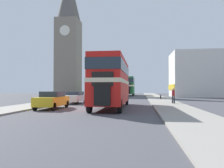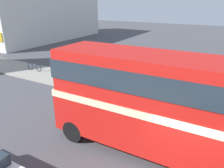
# 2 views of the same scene
# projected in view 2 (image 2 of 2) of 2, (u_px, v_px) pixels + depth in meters

# --- Properties ---
(sidewalk_right) EXTENTS (3.50, 120.00, 0.12)m
(sidewalk_right) POSITION_uv_depth(u_px,v_px,m) (206.00, 108.00, 13.45)
(sidewalk_right) COLOR gray
(sidewalk_right) RESTS_ON ground_plane
(double_decker_bus) EXTENTS (2.51, 10.42, 4.34)m
(double_decker_bus) POSITION_uv_depth(u_px,v_px,m) (172.00, 102.00, 8.50)
(double_decker_bus) COLOR red
(double_decker_bus) RESTS_ON ground_plane
(pedestrian_walking) EXTENTS (0.34, 0.34, 1.67)m
(pedestrian_walking) POSITION_uv_depth(u_px,v_px,m) (124.00, 74.00, 16.43)
(pedestrian_walking) COLOR #282833
(pedestrian_walking) RESTS_ON sidewalk_right
(bicycle_on_pavement) EXTENTS (0.05, 1.76, 0.78)m
(bicycle_on_pavement) POSITION_uv_depth(u_px,v_px,m) (34.00, 67.00, 20.37)
(bicycle_on_pavement) COLOR black
(bicycle_on_pavement) RESTS_ON sidewalk_right
(shop_building_block) EXTENTS (21.52, 9.20, 9.29)m
(shop_building_block) POSITION_uv_depth(u_px,v_px,m) (40.00, 11.00, 36.75)
(shop_building_block) COLOR silver
(shop_building_block) RESTS_ON ground_plane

